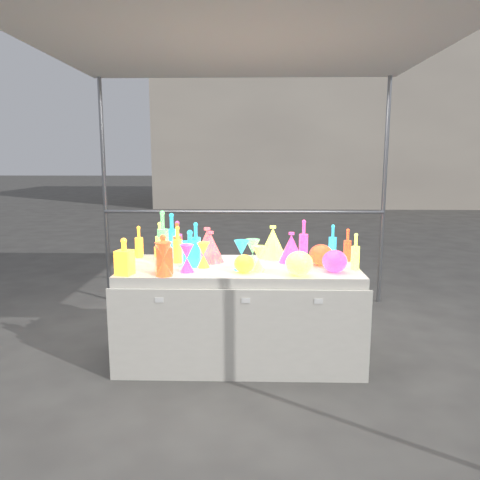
{
  "coord_description": "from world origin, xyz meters",
  "views": [
    {
      "loc": [
        0.09,
        -3.53,
        1.57
      ],
      "look_at": [
        0.0,
        0.0,
        0.95
      ],
      "focal_mm": 35.0,
      "sensor_mm": 36.0,
      "label": 1
    }
  ],
  "objects_px": {
    "display_table": "(240,312)",
    "bottle_0": "(139,242)",
    "globe_0": "(244,265)",
    "cardboard_box_closed": "(212,276)",
    "decanter_0": "(124,256)",
    "lampshade_0": "(207,244)",
    "hourglass_0": "(164,259)"
  },
  "relations": [
    {
      "from": "cardboard_box_closed",
      "to": "hourglass_0",
      "type": "relative_size",
      "value": 2.14
    },
    {
      "from": "lampshade_0",
      "to": "cardboard_box_closed",
      "type": "bearing_deg",
      "value": 107.81
    },
    {
      "from": "hourglass_0",
      "to": "lampshade_0",
      "type": "bearing_deg",
      "value": 62.96
    },
    {
      "from": "display_table",
      "to": "hourglass_0",
      "type": "height_order",
      "value": "hourglass_0"
    },
    {
      "from": "bottle_0",
      "to": "globe_0",
      "type": "xyz_separation_m",
      "value": [
        0.89,
        -0.51,
        -0.07
      ]
    },
    {
      "from": "display_table",
      "to": "decanter_0",
      "type": "distance_m",
      "value": 1.0
    },
    {
      "from": "cardboard_box_closed",
      "to": "bottle_0",
      "type": "xyz_separation_m",
      "value": [
        -0.47,
        -1.59,
        0.7
      ]
    },
    {
      "from": "display_table",
      "to": "globe_0",
      "type": "distance_m",
      "value": 0.49
    },
    {
      "from": "hourglass_0",
      "to": "lampshade_0",
      "type": "height_order",
      "value": "lampshade_0"
    },
    {
      "from": "decanter_0",
      "to": "globe_0",
      "type": "relative_size",
      "value": 1.8
    },
    {
      "from": "cardboard_box_closed",
      "to": "lampshade_0",
      "type": "bearing_deg",
      "value": -107.08
    },
    {
      "from": "display_table",
      "to": "decanter_0",
      "type": "height_order",
      "value": "decanter_0"
    },
    {
      "from": "cardboard_box_closed",
      "to": "globe_0",
      "type": "xyz_separation_m",
      "value": [
        0.41,
        -2.1,
        0.62
      ]
    },
    {
      "from": "lampshade_0",
      "to": "decanter_0",
      "type": "bearing_deg",
      "value": -124.05
    },
    {
      "from": "display_table",
      "to": "bottle_0",
      "type": "distance_m",
      "value": 1.03
    },
    {
      "from": "bottle_0",
      "to": "decanter_0",
      "type": "xyz_separation_m",
      "value": [
        0.04,
        -0.6,
        0.0
      ]
    },
    {
      "from": "hourglass_0",
      "to": "globe_0",
      "type": "distance_m",
      "value": 0.58
    },
    {
      "from": "lampshade_0",
      "to": "display_table",
      "type": "bearing_deg",
      "value": -20.02
    },
    {
      "from": "display_table",
      "to": "lampshade_0",
      "type": "relative_size",
      "value": 6.82
    },
    {
      "from": "cardboard_box_closed",
      "to": "decanter_0",
      "type": "xyz_separation_m",
      "value": [
        -0.44,
        -2.18,
        0.7
      ]
    },
    {
      "from": "cardboard_box_closed",
      "to": "lampshade_0",
      "type": "distance_m",
      "value": 1.84
    },
    {
      "from": "cardboard_box_closed",
      "to": "globe_0",
      "type": "distance_m",
      "value": 2.23
    },
    {
      "from": "cardboard_box_closed",
      "to": "bottle_0",
      "type": "height_order",
      "value": "bottle_0"
    },
    {
      "from": "display_table",
      "to": "decanter_0",
      "type": "xyz_separation_m",
      "value": [
        -0.81,
        -0.3,
        0.51
      ]
    },
    {
      "from": "cardboard_box_closed",
      "to": "lampshade_0",
      "type": "relative_size",
      "value": 1.9
    },
    {
      "from": "bottle_0",
      "to": "lampshade_0",
      "type": "distance_m",
      "value": 0.59
    },
    {
      "from": "cardboard_box_closed",
      "to": "lampshade_0",
      "type": "height_order",
      "value": "lampshade_0"
    },
    {
      "from": "display_table",
      "to": "cardboard_box_closed",
      "type": "bearing_deg",
      "value": 101.32
    },
    {
      "from": "bottle_0",
      "to": "globe_0",
      "type": "relative_size",
      "value": 1.8
    },
    {
      "from": "bottle_0",
      "to": "decanter_0",
      "type": "height_order",
      "value": "decanter_0"
    },
    {
      "from": "globe_0",
      "to": "display_table",
      "type": "bearing_deg",
      "value": 99.15
    },
    {
      "from": "bottle_0",
      "to": "decanter_0",
      "type": "relative_size",
      "value": 1.0
    }
  ]
}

